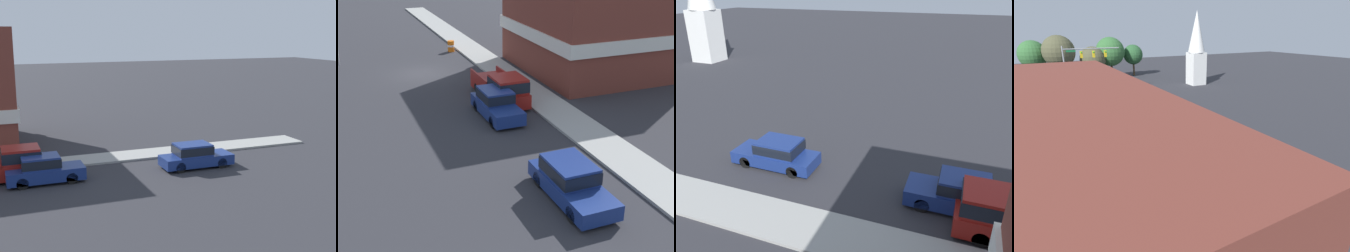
# 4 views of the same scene
# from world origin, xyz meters

# --- Properties ---
(car_lead) EXTENTS (1.75, 4.38, 1.61)m
(car_lead) POSITION_xyz_m (-2.12, 10.12, 0.83)
(car_lead) COLOR black
(car_lead) RESTS_ON ground
(car_second_ahead) EXTENTS (1.76, 4.60, 1.56)m
(car_second_ahead) POSITION_xyz_m (-1.73, 19.47, 0.81)
(car_second_ahead) COLOR black
(car_second_ahead) RESTS_ON ground
(church_steeple) EXTENTS (3.29, 3.29, 13.78)m
(church_steeple) POSITION_xyz_m (18.03, 41.48, 7.21)
(church_steeple) COLOR white
(church_steeple) RESTS_ON ground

